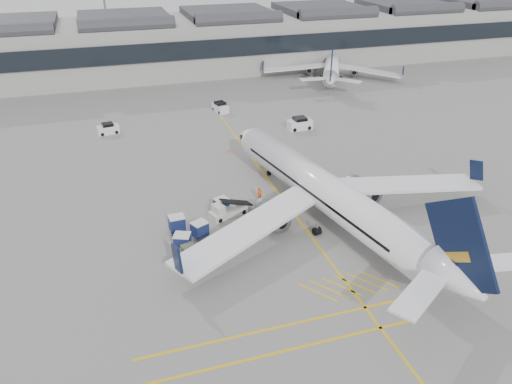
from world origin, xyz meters
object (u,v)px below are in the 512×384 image
object	(u,v)px
airliner_main	(329,194)
ramp_agent_a	(260,194)
baggage_cart_a	(221,205)
ramp_agent_b	(263,225)
pushback_tug	(189,253)
belt_loader	(227,211)

from	to	relation	value
airliner_main	ramp_agent_a	world-z (taller)	airliner_main
baggage_cart_a	ramp_agent_b	bearing A→B (deg)	-82.25
baggage_cart_a	pushback_tug	size ratio (longest dim) A/B	0.65
ramp_agent_b	ramp_agent_a	bearing A→B (deg)	-133.33
ramp_agent_b	pushback_tug	distance (m)	8.47
belt_loader	pushback_tug	bearing A→B (deg)	-148.30
airliner_main	baggage_cart_a	world-z (taller)	airliner_main
ramp_agent_a	ramp_agent_b	world-z (taller)	ramp_agent_a
belt_loader	ramp_agent_a	distance (m)	4.85
belt_loader	baggage_cart_a	size ratio (longest dim) A/B	2.78
ramp_agent_b	belt_loader	bearing A→B (deg)	-87.83
airliner_main	belt_loader	world-z (taller)	airliner_main
airliner_main	ramp_agent_a	xyz separation A→B (m)	(-5.60, 6.24, -2.32)
airliner_main	ramp_agent_b	world-z (taller)	airliner_main
pushback_tug	airliner_main	bearing A→B (deg)	-8.43
pushback_tug	ramp_agent_b	bearing A→B (deg)	-2.40
airliner_main	ramp_agent_b	xyz separation A→B (m)	(-7.31, -0.30, -2.35)
ramp_agent_b	baggage_cart_a	bearing A→B (deg)	-89.76
baggage_cart_a	belt_loader	bearing A→B (deg)	-91.28
ramp_agent_a	pushback_tug	xyz separation A→B (m)	(-9.87, -8.78, -0.24)
belt_loader	baggage_cart_a	distance (m)	1.15
belt_loader	baggage_cart_a	world-z (taller)	belt_loader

